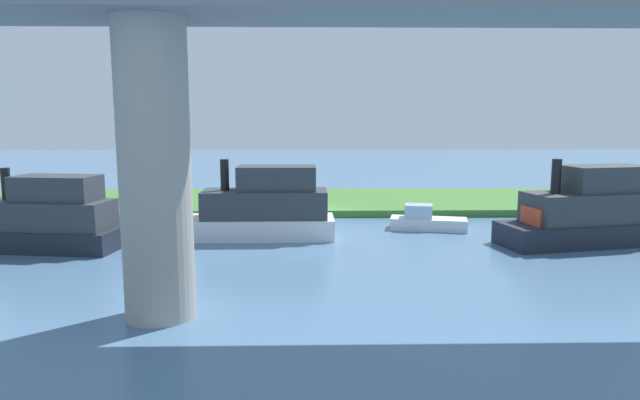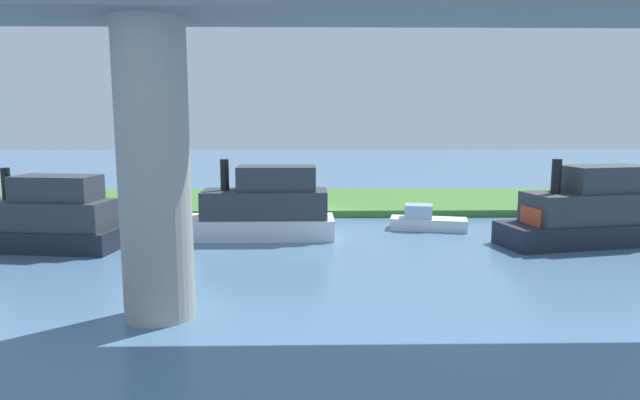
{
  "view_description": "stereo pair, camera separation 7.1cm",
  "coord_description": "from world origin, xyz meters",
  "px_view_note": "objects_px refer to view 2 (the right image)",
  "views": [
    {
      "loc": [
        0.81,
        37.61,
        6.89
      ],
      "look_at": [
        0.09,
        5.0,
        2.0
      ],
      "focal_mm": 31.24,
      "sensor_mm": 36.0,
      "label": 1
    },
    {
      "loc": [
        0.74,
        37.61,
        6.89
      ],
      "look_at": [
        0.09,
        5.0,
        2.0
      ],
      "focal_mm": 31.24,
      "sensor_mm": 36.0,
      "label": 2
    }
  ],
  "objects_px": {
    "bridge_pylon": "(154,172)",
    "person_on_bank": "(310,196)",
    "mooring_post": "(249,203)",
    "houseboat_blue": "(589,213)",
    "riverboat_paddlewheel": "(262,209)",
    "motorboat_white": "(426,221)",
    "motorboat_red": "(44,220)",
    "skiff_small": "(131,227)"
  },
  "relations": [
    {
      "from": "motorboat_white",
      "to": "motorboat_red",
      "type": "bearing_deg",
      "value": 12.77
    },
    {
      "from": "motorboat_red",
      "to": "skiff_small",
      "type": "height_order",
      "value": "motorboat_red"
    },
    {
      "from": "person_on_bank",
      "to": "mooring_post",
      "type": "height_order",
      "value": "person_on_bank"
    },
    {
      "from": "riverboat_paddlewheel",
      "to": "motorboat_white",
      "type": "height_order",
      "value": "riverboat_paddlewheel"
    },
    {
      "from": "bridge_pylon",
      "to": "motorboat_white",
      "type": "bearing_deg",
      "value": -129.85
    },
    {
      "from": "motorboat_white",
      "to": "mooring_post",
      "type": "bearing_deg",
      "value": -22.03
    },
    {
      "from": "motorboat_red",
      "to": "motorboat_white",
      "type": "xyz_separation_m",
      "value": [
        -21.05,
        -4.77,
        -1.03
      ]
    },
    {
      "from": "mooring_post",
      "to": "motorboat_white",
      "type": "bearing_deg",
      "value": 157.97
    },
    {
      "from": "bridge_pylon",
      "to": "riverboat_paddlewheel",
      "type": "height_order",
      "value": "bridge_pylon"
    },
    {
      "from": "bridge_pylon",
      "to": "mooring_post",
      "type": "height_order",
      "value": "bridge_pylon"
    },
    {
      "from": "bridge_pylon",
      "to": "houseboat_blue",
      "type": "bearing_deg",
      "value": -152.18
    },
    {
      "from": "person_on_bank",
      "to": "houseboat_blue",
      "type": "bearing_deg",
      "value": 144.99
    },
    {
      "from": "motorboat_white",
      "to": "skiff_small",
      "type": "bearing_deg",
      "value": 3.66
    },
    {
      "from": "skiff_small",
      "to": "bridge_pylon",
      "type": "bearing_deg",
      "value": 111.12
    },
    {
      "from": "bridge_pylon",
      "to": "mooring_post",
      "type": "xyz_separation_m",
      "value": [
        -1.03,
        -19.48,
        -4.04
      ]
    },
    {
      "from": "person_on_bank",
      "to": "mooring_post",
      "type": "distance_m",
      "value": 4.64
    },
    {
      "from": "riverboat_paddlewheel",
      "to": "motorboat_white",
      "type": "relative_size",
      "value": 1.82
    },
    {
      "from": "mooring_post",
      "to": "houseboat_blue",
      "type": "relative_size",
      "value": 0.1
    },
    {
      "from": "person_on_bank",
      "to": "motorboat_white",
      "type": "distance_m",
      "value": 9.71
    },
    {
      "from": "skiff_small",
      "to": "motorboat_white",
      "type": "bearing_deg",
      "value": -176.34
    },
    {
      "from": "bridge_pylon",
      "to": "houseboat_blue",
      "type": "height_order",
      "value": "bridge_pylon"
    },
    {
      "from": "person_on_bank",
      "to": "skiff_small",
      "type": "bearing_deg",
      "value": 35.97
    },
    {
      "from": "riverboat_paddlewheel",
      "to": "motorboat_white",
      "type": "xyz_separation_m",
      "value": [
        -9.92,
        -2.08,
        -1.12
      ]
    },
    {
      "from": "riverboat_paddlewheel",
      "to": "mooring_post",
      "type": "bearing_deg",
      "value": -77.67
    },
    {
      "from": "bridge_pylon",
      "to": "riverboat_paddlewheel",
      "type": "xyz_separation_m",
      "value": [
        -2.49,
        -12.79,
        -3.37
      ]
    },
    {
      "from": "motorboat_red",
      "to": "houseboat_blue",
      "type": "bearing_deg",
      "value": -178.67
    },
    {
      "from": "person_on_bank",
      "to": "motorboat_white",
      "type": "height_order",
      "value": "person_on_bank"
    },
    {
      "from": "bridge_pylon",
      "to": "person_on_bank",
      "type": "height_order",
      "value": "bridge_pylon"
    },
    {
      "from": "bridge_pylon",
      "to": "skiff_small",
      "type": "height_order",
      "value": "bridge_pylon"
    },
    {
      "from": "person_on_bank",
      "to": "motorboat_white",
      "type": "bearing_deg",
      "value": 137.65
    },
    {
      "from": "motorboat_red",
      "to": "houseboat_blue",
      "type": "relative_size",
      "value": 0.9
    },
    {
      "from": "mooring_post",
      "to": "houseboat_blue",
      "type": "bearing_deg",
      "value": 155.83
    },
    {
      "from": "riverboat_paddlewheel",
      "to": "motorboat_white",
      "type": "distance_m",
      "value": 10.2
    },
    {
      "from": "mooring_post",
      "to": "skiff_small",
      "type": "height_order",
      "value": "mooring_post"
    },
    {
      "from": "bridge_pylon",
      "to": "person_on_bank",
      "type": "xyz_separation_m",
      "value": [
        -5.25,
        -21.4,
        -3.84
      ]
    },
    {
      "from": "motorboat_red",
      "to": "skiff_small",
      "type": "xyz_separation_m",
      "value": [
        -3.33,
        -3.64,
        -1.12
      ]
    },
    {
      "from": "riverboat_paddlewheel",
      "to": "skiff_small",
      "type": "distance_m",
      "value": 7.95
    },
    {
      "from": "riverboat_paddlewheel",
      "to": "houseboat_blue",
      "type": "bearing_deg",
      "value": 173.59
    },
    {
      "from": "person_on_bank",
      "to": "skiff_small",
      "type": "relative_size",
      "value": 0.34
    },
    {
      "from": "houseboat_blue",
      "to": "bridge_pylon",
      "type": "bearing_deg",
      "value": 27.82
    },
    {
      "from": "motorboat_red",
      "to": "houseboat_blue",
      "type": "xyz_separation_m",
      "value": [
        -29.06,
        -0.67,
        0.15
      ]
    },
    {
      "from": "motorboat_red",
      "to": "riverboat_paddlewheel",
      "type": "bearing_deg",
      "value": -166.44
    }
  ]
}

